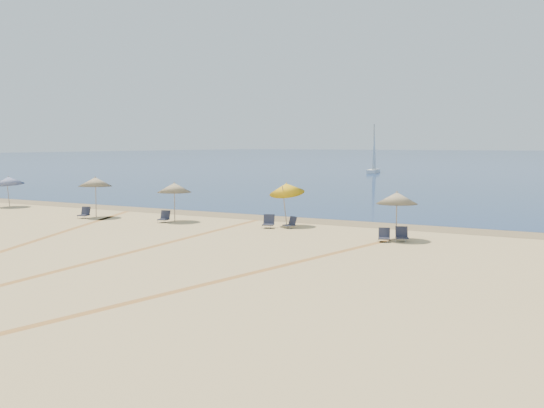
{
  "coord_description": "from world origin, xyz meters",
  "views": [
    {
      "loc": [
        16.29,
        -9.52,
        4.57
      ],
      "look_at": [
        0.0,
        20.0,
        1.3
      ],
      "focal_mm": 41.35,
      "sensor_mm": 36.0,
      "label": 1
    }
  ],
  "objects_px": {
    "umbrella_2": "(174,188)",
    "sailboat_1": "(374,158)",
    "chair_3": "(269,222)",
    "chair_4": "(291,223)",
    "chair_2": "(164,217)",
    "chair_5": "(384,236)",
    "chair_1": "(85,213)",
    "umbrella_0": "(9,181)",
    "umbrella_3": "(287,188)",
    "umbrella_4": "(397,198)",
    "chair_6": "(402,235)",
    "umbrella_1": "(95,182)"
  },
  "relations": [
    {
      "from": "umbrella_2",
      "to": "sailboat_1",
      "type": "relative_size",
      "value": 0.31
    },
    {
      "from": "chair_3",
      "to": "chair_4",
      "type": "relative_size",
      "value": 1.12
    },
    {
      "from": "umbrella_2",
      "to": "chair_2",
      "type": "bearing_deg",
      "value": -115.92
    },
    {
      "from": "chair_5",
      "to": "chair_1",
      "type": "bearing_deg",
      "value": 161.53
    },
    {
      "from": "umbrella_0",
      "to": "chair_5",
      "type": "relative_size",
      "value": 3.01
    },
    {
      "from": "umbrella_2",
      "to": "chair_3",
      "type": "relative_size",
      "value": 2.68
    },
    {
      "from": "chair_3",
      "to": "chair_4",
      "type": "distance_m",
      "value": 1.21
    },
    {
      "from": "chair_3",
      "to": "chair_4",
      "type": "xyz_separation_m",
      "value": [
        1.12,
        0.46,
        -0.04
      ]
    },
    {
      "from": "umbrella_3",
      "to": "chair_5",
      "type": "height_order",
      "value": "umbrella_3"
    },
    {
      "from": "chair_4",
      "to": "chair_2",
      "type": "bearing_deg",
      "value": -146.69
    },
    {
      "from": "chair_4",
      "to": "sailboat_1",
      "type": "relative_size",
      "value": 0.1
    },
    {
      "from": "umbrella_4",
      "to": "chair_1",
      "type": "height_order",
      "value": "umbrella_4"
    },
    {
      "from": "chair_2",
      "to": "chair_3",
      "type": "relative_size",
      "value": 0.89
    },
    {
      "from": "chair_6",
      "to": "sailboat_1",
      "type": "height_order",
      "value": "sailboat_1"
    },
    {
      "from": "chair_1",
      "to": "umbrella_4",
      "type": "bearing_deg",
      "value": -11.46
    },
    {
      "from": "chair_4",
      "to": "chair_5",
      "type": "relative_size",
      "value": 1.02
    },
    {
      "from": "chair_3",
      "to": "chair_5",
      "type": "xyz_separation_m",
      "value": [
        7.06,
        -1.58,
        -0.04
      ]
    },
    {
      "from": "umbrella_4",
      "to": "umbrella_0",
      "type": "bearing_deg",
      "value": 176.94
    },
    {
      "from": "umbrella_1",
      "to": "umbrella_3",
      "type": "height_order",
      "value": "umbrella_3"
    },
    {
      "from": "umbrella_3",
      "to": "chair_6",
      "type": "relative_size",
      "value": 3.12
    },
    {
      "from": "chair_1",
      "to": "chair_4",
      "type": "distance_m",
      "value": 13.36
    },
    {
      "from": "umbrella_1",
      "to": "chair_1",
      "type": "height_order",
      "value": "umbrella_1"
    },
    {
      "from": "chair_1",
      "to": "chair_5",
      "type": "xyz_separation_m",
      "value": [
        19.15,
        -0.02,
        -0.02
      ]
    },
    {
      "from": "umbrella_3",
      "to": "chair_1",
      "type": "xyz_separation_m",
      "value": [
        -12.58,
        -2.72,
        -1.79
      ]
    },
    {
      "from": "chair_2",
      "to": "chair_4",
      "type": "bearing_deg",
      "value": -3.82
    },
    {
      "from": "chair_4",
      "to": "chair_5",
      "type": "distance_m",
      "value": 6.29
    },
    {
      "from": "umbrella_1",
      "to": "chair_5",
      "type": "bearing_deg",
      "value": -1.86
    },
    {
      "from": "umbrella_3",
      "to": "chair_1",
      "type": "relative_size",
      "value": 3.29
    },
    {
      "from": "umbrella_4",
      "to": "sailboat_1",
      "type": "bearing_deg",
      "value": 110.57
    },
    {
      "from": "umbrella_2",
      "to": "chair_5",
      "type": "relative_size",
      "value": 3.09
    },
    {
      "from": "umbrella_3",
      "to": "chair_2",
      "type": "distance_m",
      "value": 7.46
    },
    {
      "from": "chair_1",
      "to": "chair_3",
      "type": "distance_m",
      "value": 12.19
    },
    {
      "from": "chair_1",
      "to": "chair_2",
      "type": "height_order",
      "value": "chair_1"
    },
    {
      "from": "sailboat_1",
      "to": "chair_5",
      "type": "bearing_deg",
      "value": -80.14
    },
    {
      "from": "chair_4",
      "to": "chair_6",
      "type": "bearing_deg",
      "value": 10.61
    },
    {
      "from": "umbrella_4",
      "to": "chair_4",
      "type": "bearing_deg",
      "value": 168.74
    },
    {
      "from": "umbrella_0",
      "to": "chair_2",
      "type": "xyz_separation_m",
      "value": [
        15.42,
        -1.61,
        -1.61
      ]
    },
    {
      "from": "umbrella_2",
      "to": "chair_6",
      "type": "height_order",
      "value": "umbrella_2"
    },
    {
      "from": "umbrella_4",
      "to": "chair_4",
      "type": "xyz_separation_m",
      "value": [
        -6.27,
        1.25,
        -1.72
      ]
    },
    {
      "from": "umbrella_1",
      "to": "umbrella_0",
      "type": "bearing_deg",
      "value": 170.27
    },
    {
      "from": "chair_2",
      "to": "umbrella_2",
      "type": "bearing_deg",
      "value": 50.56
    },
    {
      "from": "umbrella_2",
      "to": "umbrella_3",
      "type": "distance_m",
      "value": 6.82
    },
    {
      "from": "sailboat_1",
      "to": "chair_1",
      "type": "bearing_deg",
      "value": -96.25
    },
    {
      "from": "umbrella_4",
      "to": "chair_2",
      "type": "height_order",
      "value": "umbrella_4"
    },
    {
      "from": "umbrella_3",
      "to": "chair_2",
      "type": "xyz_separation_m",
      "value": [
        -6.96,
        -1.99,
        -1.8
      ]
    },
    {
      "from": "umbrella_0",
      "to": "umbrella_3",
      "type": "bearing_deg",
      "value": 0.97
    },
    {
      "from": "umbrella_4",
      "to": "chair_2",
      "type": "distance_m",
      "value": 13.97
    },
    {
      "from": "umbrella_3",
      "to": "umbrella_4",
      "type": "relative_size",
      "value": 1.11
    },
    {
      "from": "umbrella_1",
      "to": "sailboat_1",
      "type": "distance_m",
      "value": 64.26
    },
    {
      "from": "umbrella_0",
      "to": "chair_3",
      "type": "height_order",
      "value": "umbrella_0"
    }
  ]
}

